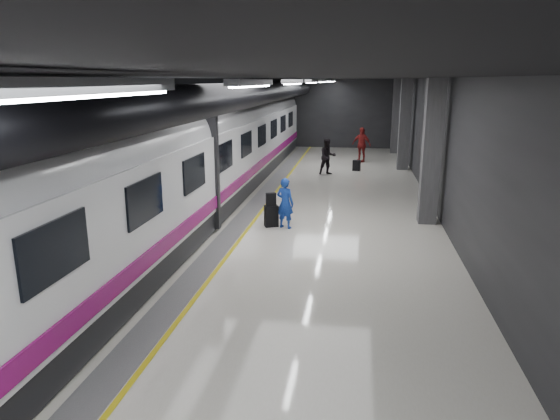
{
  "coord_description": "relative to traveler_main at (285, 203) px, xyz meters",
  "views": [
    {
      "loc": [
        2.31,
        -13.96,
        4.44
      ],
      "look_at": [
        0.48,
        -2.41,
        1.38
      ],
      "focal_mm": 32.0,
      "sensor_mm": 36.0,
      "label": 1
    }
  ],
  "objects": [
    {
      "name": "suitcase_main",
      "position": [
        -0.45,
        0.08,
        -0.45
      ],
      "size": [
        0.48,
        0.4,
        0.67
      ],
      "primitive_type": "cube",
      "rotation": [
        0.0,
        0.0,
        0.41
      ],
      "color": "black",
      "rests_on": "ground"
    },
    {
      "name": "train",
      "position": [
        -3.4,
        -0.67,
        1.29
      ],
      "size": [
        3.05,
        38.0,
        4.05
      ],
      "color": "black",
      "rests_on": "ground"
    },
    {
      "name": "platform_hall",
      "position": [
        -0.44,
        0.28,
        2.75
      ],
      "size": [
        10.02,
        40.02,
        4.51
      ],
      "color": "black",
      "rests_on": "ground"
    },
    {
      "name": "suitcase_far",
      "position": [
        2.09,
        10.46,
        -0.52
      ],
      "size": [
        0.42,
        0.33,
        0.53
      ],
      "primitive_type": "cube",
      "rotation": [
        0.0,
        0.0,
        -0.31
      ],
      "color": "black",
      "rests_on": "ground"
    },
    {
      "name": "ground",
      "position": [
        -0.16,
        -0.67,
        -0.78
      ],
      "size": [
        40.0,
        40.0,
        0.0
      ],
      "primitive_type": "plane",
      "color": "silver",
      "rests_on": "ground"
    },
    {
      "name": "shoulder_bag",
      "position": [
        -0.45,
        0.05,
        0.09
      ],
      "size": [
        0.34,
        0.27,
        0.4
      ],
      "primitive_type": "cube",
      "rotation": [
        0.0,
        0.0,
        0.41
      ],
      "color": "black",
      "rests_on": "suitcase_main"
    },
    {
      "name": "traveler_far_b",
      "position": [
        2.3,
        13.41,
        0.17
      ],
      "size": [
        1.21,
        0.94,
        1.91
      ],
      "primitive_type": "imported",
      "rotation": [
        0.0,
        0.0,
        -0.49
      ],
      "color": "maroon",
      "rests_on": "ground"
    },
    {
      "name": "traveler_main",
      "position": [
        0.0,
        0.0,
        0.0
      ],
      "size": [
        0.67,
        0.56,
        1.57
      ],
      "primitive_type": "imported",
      "rotation": [
        0.0,
        0.0,
        2.76
      ],
      "color": "blue",
      "rests_on": "ground"
    },
    {
      "name": "traveler_far_a",
      "position": [
        0.7,
        9.23,
        0.08
      ],
      "size": [
        1.04,
        0.95,
        1.73
      ],
      "primitive_type": "imported",
      "rotation": [
        0.0,
        0.0,
        0.44
      ],
      "color": "black",
      "rests_on": "ground"
    }
  ]
}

